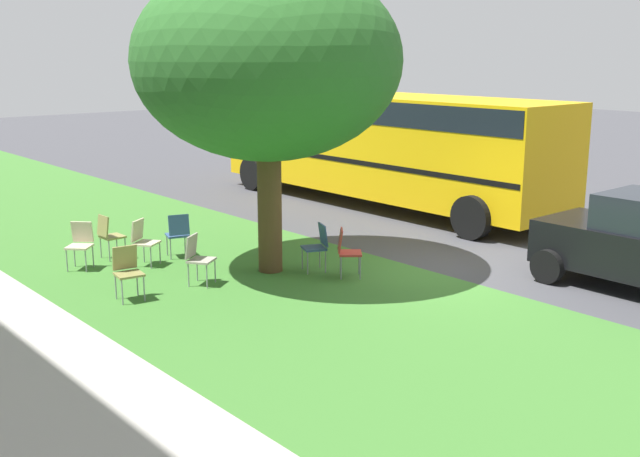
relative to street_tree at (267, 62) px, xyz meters
The scene contains 13 objects.
ground 4.93m from the street_tree, 130.27° to the right, with size 80.00×80.00×0.00m, color #424247.
grass_verge 4.37m from the street_tree, 158.90° to the left, with size 48.00×6.00×0.01m, color #3D752D.
sidewalk_strip 6.73m from the street_tree, 111.50° to the left, with size 48.00×2.80×0.01m, color #ADA89E.
street_tree is the anchor object (origin of this frame).
chair_0 3.56m from the street_tree, 146.66° to the right, with size 0.59×0.59×0.88m.
chair_1 3.37m from the street_tree, 131.31° to the right, with size 0.55×0.55×0.88m.
chair_2 3.86m from the street_tree, 23.00° to the left, with size 0.53×0.52×0.88m.
chair_3 4.27m from the street_tree, 86.14° to the left, with size 0.48×0.48×0.88m.
chair_4 4.80m from the street_tree, 46.95° to the left, with size 0.59×0.59×0.88m.
chair_5 3.58m from the street_tree, 84.44° to the left, with size 0.58×0.58×0.88m.
chair_6 4.63m from the street_tree, 35.11° to the left, with size 0.43×0.43×0.88m.
chair_7 4.08m from the street_tree, 40.78° to the left, with size 0.58×0.57×0.88m.
school_bus 7.06m from the street_tree, 62.60° to the right, with size 10.40×2.80×2.88m.
Camera 1 is at (-8.74, 10.50, 3.93)m, focal length 42.50 mm.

